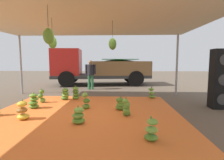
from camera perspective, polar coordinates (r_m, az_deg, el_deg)
ground_plane at (r=8.51m, az=-4.84°, el=-4.88°), size 40.00×40.00×0.00m
tarp_orange at (r=5.63m, az=-8.67°, el=-10.64°), size 5.80×5.34×0.01m
tent_canopy at (r=5.44m, az=-9.41°, el=18.89°), size 8.00×7.00×2.93m
banana_bunch_0 at (r=7.94m, az=12.58°, el=-4.22°), size 0.37×0.37×0.51m
banana_bunch_1 at (r=5.57m, az=-26.80°, el=-8.88°), size 0.45×0.44×0.56m
banana_bunch_2 at (r=7.69m, az=-14.80°, el=-4.49°), size 0.44×0.42×0.53m
banana_bunch_3 at (r=6.08m, az=-8.36°, el=-6.82°), size 0.35×0.35×0.60m
banana_bunch_4 at (r=7.70m, az=-11.53°, el=-4.23°), size 0.41×0.41×0.57m
banana_bunch_5 at (r=5.31m, az=4.60°, el=-8.91°), size 0.32×0.33×0.55m
banana_bunch_6 at (r=7.46m, az=-21.65°, el=-4.93°), size 0.34×0.33×0.55m
banana_bunch_7 at (r=3.84m, az=12.54°, el=-15.55°), size 0.39×0.39×0.50m
banana_bunch_8 at (r=4.78m, az=-10.69°, el=-11.28°), size 0.41×0.41×0.47m
banana_bunch_9 at (r=6.68m, az=-23.84°, el=-6.33°), size 0.41×0.41×0.56m
banana_bunch_10 at (r=5.96m, az=2.81°, el=-7.69°), size 0.40×0.38×0.45m
cargo_truck_main at (r=12.20m, az=-4.78°, el=4.09°), size 6.62×3.08×2.40m
worker_0 at (r=10.18m, az=-6.91°, el=2.43°), size 0.61×0.37×1.67m
speaker_stack at (r=7.06m, az=31.39°, el=0.27°), size 0.60×0.50×2.03m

